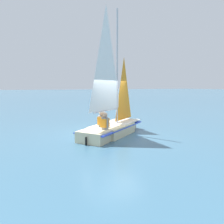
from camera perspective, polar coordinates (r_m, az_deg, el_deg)
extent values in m
plane|color=#38607A|center=(10.20, 0.00, -5.93)|extent=(260.00, 260.00, 0.00)
cube|color=beige|center=(10.15, 0.00, -4.66)|extent=(2.41, 2.60, 0.46)
cube|color=beige|center=(11.53, 3.70, -3.28)|extent=(1.16, 1.19, 0.46)
cube|color=beige|center=(8.84, -4.86, -6.42)|extent=(1.49, 1.44, 0.46)
cube|color=blue|center=(10.12, 0.00, -3.84)|extent=(3.44, 4.01, 0.05)
cube|color=silver|center=(11.08, 2.72, -2.38)|extent=(2.09, 2.21, 0.04)
cylinder|color=#B7B7BC|center=(10.43, 1.34, 11.52)|extent=(0.08, 0.08, 5.29)
cylinder|color=#B7B7BC|center=(9.56, -1.47, 0.46)|extent=(1.25, 1.69, 0.07)
pyramid|color=white|center=(9.57, -1.51, 13.88)|extent=(1.18, 1.60, 4.41)
pyramid|color=orange|center=(11.07, 3.10, 6.17)|extent=(0.84, 1.13, 3.13)
cube|color=black|center=(8.43, -6.81, -7.58)|extent=(0.07, 0.08, 0.32)
cube|color=black|center=(9.76, -2.69, -5.14)|extent=(0.36, 0.37, 0.45)
cylinder|color=gray|center=(9.67, -2.70, -2.39)|extent=(0.42, 0.42, 0.50)
cube|color=orange|center=(9.66, -2.70, -2.24)|extent=(0.41, 0.43, 0.35)
sphere|color=tan|center=(9.62, -2.71, -0.34)|extent=(0.22, 0.22, 0.22)
cylinder|color=white|center=(9.61, -2.72, 0.15)|extent=(0.29, 0.29, 0.06)
cube|color=black|center=(9.18, -1.85, -5.90)|extent=(0.36, 0.37, 0.45)
cylinder|color=gray|center=(9.09, -1.87, -2.98)|extent=(0.42, 0.42, 0.50)
cube|color=orange|center=(9.08, -1.87, -2.82)|extent=(0.41, 0.43, 0.35)
sphere|color=tan|center=(9.03, -1.87, -0.80)|extent=(0.22, 0.22, 0.22)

